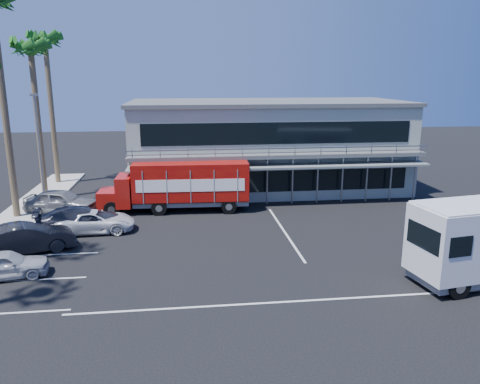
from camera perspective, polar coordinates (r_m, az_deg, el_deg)
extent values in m
plane|color=black|center=(25.68, 2.49, -7.18)|extent=(120.00, 120.00, 0.00)
cube|color=#A2AA9C|center=(39.67, 3.27, 5.57)|extent=(22.00, 10.00, 7.00)
cube|color=#515454|center=(39.31, 3.35, 10.84)|extent=(22.40, 10.40, 0.30)
cube|color=#515454|center=(34.23, 4.94, 4.38)|extent=(22.00, 1.20, 0.25)
cube|color=gray|center=(33.62, 5.15, 5.06)|extent=(22.00, 0.08, 0.90)
cube|color=slate|center=(34.06, 5.02, 3.13)|extent=(22.00, 1.80, 0.15)
cube|color=black|center=(35.17, 4.68, 1.32)|extent=(20.00, 0.06, 1.60)
cube|color=black|center=(34.57, 4.80, 7.15)|extent=(20.00, 0.06, 1.60)
cube|color=#A5A399|center=(32.89, -26.24, -3.73)|extent=(3.00, 32.00, 0.16)
cylinder|color=brown|center=(33.64, -26.69, 8.21)|extent=(0.44, 0.44, 13.50)
cylinder|color=brown|center=(38.33, -23.34, 7.19)|extent=(0.44, 0.44, 11.00)
sphere|color=#174C15|center=(38.20, -24.19, 15.69)|extent=(1.10, 1.10, 1.10)
cylinder|color=brown|center=(43.68, -21.94, 8.66)|extent=(0.44, 0.44, 12.00)
sphere|color=#174C15|center=(43.66, -22.71, 16.77)|extent=(1.10, 1.10, 1.10)
cylinder|color=gray|center=(36.47, -23.21, 4.53)|extent=(0.14, 0.14, 8.00)
cube|color=gray|center=(36.11, -23.82, 10.79)|extent=(0.50, 0.25, 0.18)
cube|color=#A0130C|center=(33.76, -15.61, -0.75)|extent=(1.48, 2.29, 1.19)
cube|color=#A0130C|center=(33.44, -13.83, 0.19)|extent=(1.09, 2.52, 2.09)
cube|color=black|center=(33.31, -13.89, 1.19)|extent=(0.14, 2.11, 0.70)
cube|color=#A01309|center=(32.86, -6.00, 1.44)|extent=(8.05, 2.81, 2.58)
cube|color=slate|center=(33.23, -5.93, -1.15)|extent=(8.03, 2.44, 0.30)
cube|color=white|center=(31.67, -6.04, 0.78)|extent=(7.31, 0.33, 0.84)
cube|color=white|center=(34.11, -5.95, 1.73)|extent=(7.31, 0.33, 0.84)
cylinder|color=black|center=(32.79, -15.39, -2.03)|extent=(1.04, 0.32, 1.03)
cylinder|color=black|center=(34.86, -14.75, -1.05)|extent=(1.04, 0.32, 1.03)
cylinder|color=black|center=(32.34, -9.84, -1.94)|extent=(1.04, 0.32, 1.03)
cylinder|color=black|center=(34.44, -9.53, -0.96)|extent=(1.04, 0.32, 1.03)
cylinder|color=black|center=(32.25, -1.37, -1.79)|extent=(1.04, 0.32, 1.03)
cylinder|color=black|center=(34.35, -1.58, -0.80)|extent=(1.04, 0.32, 1.03)
cube|color=black|center=(21.79, 21.46, -5.12)|extent=(0.40, 2.16, 1.05)
cylinder|color=black|center=(22.30, 25.10, -10.45)|extent=(1.09, 0.44, 1.06)
cylinder|color=black|center=(23.95, 21.44, -8.41)|extent=(1.09, 0.44, 1.06)
imported|color=#ACAEB4|center=(24.76, -26.80, -7.90)|extent=(4.14, 2.26, 1.33)
imported|color=black|center=(27.55, -24.66, -5.20)|extent=(5.24, 3.58, 1.63)
imported|color=silver|center=(29.81, -17.32, -3.44)|extent=(4.94, 2.49, 1.34)
imported|color=#272934|center=(30.10, -18.76, -3.17)|extent=(5.68, 3.14, 1.56)
imported|color=slate|center=(34.61, -20.96, -1.07)|extent=(5.24, 2.98, 1.68)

